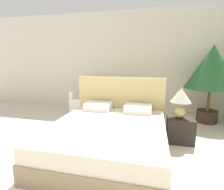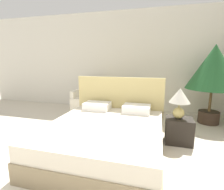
# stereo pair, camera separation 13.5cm
# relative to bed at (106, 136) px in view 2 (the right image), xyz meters

# --- Properties ---
(wall_back) EXTENTS (10.00, 0.06, 2.90)m
(wall_back) POSITION_rel_bed_xyz_m (-0.12, 2.74, 1.17)
(wall_back) COLOR silver
(wall_back) RESTS_ON ground_plane
(bed) EXTENTS (1.78, 2.01, 1.14)m
(bed) POSITION_rel_bed_xyz_m (0.00, 0.00, 0.00)
(bed) COLOR #8C7A5B
(bed) RESTS_ON ground_plane
(armchair_near_window_left) EXTENTS (0.73, 0.71, 0.94)m
(armchair_near_window_left) POSITION_rel_bed_xyz_m (-1.16, 1.93, 0.02)
(armchair_near_window_left) COLOR silver
(armchair_near_window_left) RESTS_ON ground_plane
(armchair_near_window_right) EXTENTS (0.78, 0.76, 0.94)m
(armchair_near_window_right) POSITION_rel_bed_xyz_m (-0.03, 1.93, 0.02)
(armchair_near_window_right) COLOR silver
(armchair_near_window_right) RESTS_ON ground_plane
(potted_palm) EXTENTS (1.17, 1.17, 1.84)m
(potted_palm) POSITION_rel_bed_xyz_m (1.95, 1.96, 1.00)
(potted_palm) COLOR #38281E
(potted_palm) RESTS_ON ground_plane
(nightstand) EXTENTS (0.47, 0.39, 0.45)m
(nightstand) POSITION_rel_bed_xyz_m (1.17, 0.67, -0.05)
(nightstand) COLOR black
(nightstand) RESTS_ON ground_plane
(table_lamp) EXTENTS (0.36, 0.36, 0.54)m
(table_lamp) POSITION_rel_bed_xyz_m (1.14, 0.67, 0.53)
(table_lamp) COLOR tan
(table_lamp) RESTS_ON nightstand
(side_table) EXTENTS (0.35, 0.35, 0.42)m
(side_table) POSITION_rel_bed_xyz_m (-0.59, 1.96, -0.07)
(side_table) COLOR gold
(side_table) RESTS_ON ground_plane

